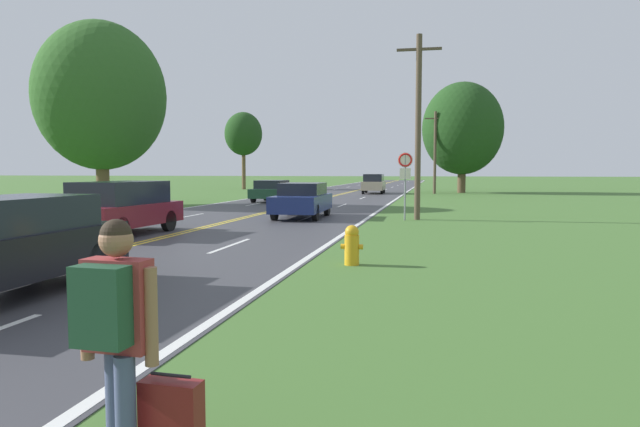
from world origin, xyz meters
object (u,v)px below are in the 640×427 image
at_px(tree_mid_treeline, 100,96).
at_px(suitcase, 172,425).
at_px(tree_left_verge, 243,134).
at_px(car_dark_green_sedan_mid_far, 272,191).
at_px(fire_hydrant, 352,245).
at_px(car_champagne_suv_receding, 374,183).
at_px(car_dark_blue_sedan_mid_near, 302,200).
at_px(hitchhiker_person, 115,320).
at_px(tree_behind_sign, 463,129).
at_px(traffic_sign, 405,169).
at_px(car_maroon_suv_approaching, 121,207).

bearing_deg(tree_mid_treeline, suitcase, -56.61).
distance_m(tree_left_verge, car_dark_green_sedan_mid_far, 25.76).
relative_size(fire_hydrant, car_champagne_suv_receding, 0.18).
height_order(fire_hydrant, tree_left_verge, tree_left_verge).
bearing_deg(car_champagne_suv_receding, car_dark_blue_sedan_mid_near, -2.14).
height_order(hitchhiker_person, car_champagne_suv_receding, hitchhiker_person).
relative_size(suitcase, tree_behind_sign, 0.07).
bearing_deg(traffic_sign, suitcase, -91.16).
distance_m(hitchhiker_person, tree_mid_treeline, 31.58).
relative_size(tree_behind_sign, tree_mid_treeline, 0.95).
bearing_deg(car_champagne_suv_receding, tree_left_verge, -121.67).
relative_size(suitcase, fire_hydrant, 0.77).
relative_size(fire_hydrant, car_dark_blue_sedan_mid_near, 0.19).
relative_size(traffic_sign, tree_behind_sign, 0.28).
height_order(tree_mid_treeline, car_champagne_suv_receding, tree_mid_treeline).
xyz_separation_m(suitcase, car_dark_blue_sedan_mid_near, (-3.96, 20.14, 0.48)).
xyz_separation_m(fire_hydrant, car_dark_blue_sedan_mid_near, (-3.90, 11.60, 0.35)).
relative_size(suitcase, tree_mid_treeline, 0.06).
height_order(suitcase, traffic_sign, traffic_sign).
distance_m(tree_left_verge, car_dark_blue_sedan_mid_near, 38.18).
xyz_separation_m(fire_hydrant, car_maroon_suv_approaching, (-7.92, 4.13, 0.46)).
distance_m(tree_mid_treeline, car_maroon_suv_approaching, 17.11).
relative_size(hitchhiker_person, car_dark_blue_sedan_mid_near, 0.37).
height_order(traffic_sign, tree_mid_treeline, tree_mid_treeline).
xyz_separation_m(traffic_sign, car_dark_blue_sedan_mid_near, (-4.36, 0.33, -1.29)).
bearing_deg(car_champagne_suv_receding, fire_hydrant, 3.82).
bearing_deg(tree_mid_treeline, hitchhiker_person, -57.24).
relative_size(suitcase, tree_left_verge, 0.08).
xyz_separation_m(hitchhiker_person, traffic_sign, (0.73, 19.93, 1.03)).
bearing_deg(hitchhiker_person, car_champagne_suv_receding, 7.44).
bearing_deg(car_champagne_suv_receding, car_dark_green_sedan_mid_far, -20.50).
relative_size(tree_left_verge, car_dark_blue_sedan_mid_near, 1.79).
distance_m(tree_left_verge, car_champagne_suv_receding, 17.97).
bearing_deg(tree_behind_sign, tree_mid_treeline, -131.53).
xyz_separation_m(suitcase, fire_hydrant, (-0.06, 8.54, 0.13)).
distance_m(fire_hydrant, car_champagne_suv_receding, 38.00).
bearing_deg(fire_hydrant, hitchhiker_person, -91.78).
distance_m(tree_behind_sign, car_maroon_suv_approaching, 39.14).
distance_m(hitchhiker_person, tree_left_verge, 58.27).
relative_size(car_maroon_suv_approaching, car_champagne_suv_receding, 0.97).
height_order(tree_left_verge, car_dark_green_sedan_mid_far, tree_left_verge).
height_order(suitcase, tree_behind_sign, tree_behind_sign).
bearing_deg(tree_behind_sign, car_champagne_suv_receding, -156.24).
bearing_deg(tree_left_verge, hitchhiker_person, -71.42).
distance_m(suitcase, car_dark_blue_sedan_mid_near, 20.53).
relative_size(traffic_sign, car_champagne_suv_receding, 0.59).
bearing_deg(tree_behind_sign, car_dark_blue_sedan_mid_near, -104.59).
bearing_deg(hitchhiker_person, traffic_sign, 1.00).
distance_m(suitcase, car_dark_green_sedan_mid_far, 32.97).
bearing_deg(car_maroon_suv_approaching, tree_left_verge, 17.11).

